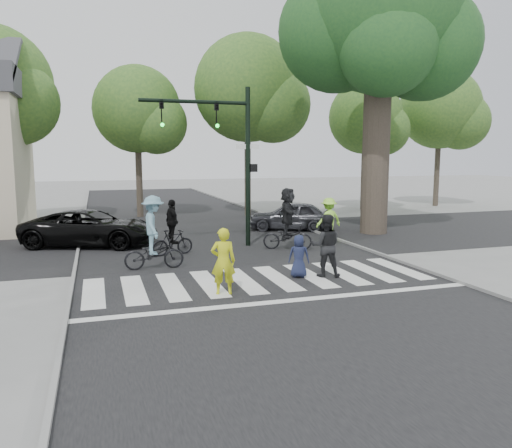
{
  "coord_description": "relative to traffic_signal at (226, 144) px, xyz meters",
  "views": [
    {
      "loc": [
        -4.32,
        -12.04,
        3.49
      ],
      "look_at": [
        0.5,
        3.0,
        1.3
      ],
      "focal_mm": 35.0,
      "sensor_mm": 36.0,
      "label": 1
    }
  ],
  "objects": [
    {
      "name": "bystander_hivis",
      "position": [
        4.36,
        0.17,
        -3.02
      ],
      "size": [
        1.22,
        0.83,
        1.76
      ],
      "primitive_type": "imported",
      "rotation": [
        0.0,
        0.0,
        3.3
      ],
      "color": "#ADFE48",
      "rests_on": "ground"
    },
    {
      "name": "bg_tree_4",
      "position": [
        11.88,
        9.93,
        1.73
      ],
      "size": [
        4.83,
        4.6,
        8.15
      ],
      "color": "brown",
      "rests_on": "ground"
    },
    {
      "name": "curb_left",
      "position": [
        -5.4,
        -1.2,
        -3.85
      ],
      "size": [
        0.1,
        70.0,
        0.1
      ],
      "primitive_type": "cube",
      "color": "gray",
      "rests_on": "ground"
    },
    {
      "name": "cyclist_mid",
      "position": [
        -2.21,
        -0.97,
        -3.09
      ],
      "size": [
        1.56,
        0.98,
        1.96
      ],
      "color": "black",
      "rests_on": "ground"
    },
    {
      "name": "eucalyptus",
      "position": [
        7.18,
        1.47,
        5.18
      ],
      "size": [
        8.3,
        7.2,
        13.0
      ],
      "color": "brown",
      "rests_on": "ground"
    },
    {
      "name": "bg_tree_2",
      "position": [
        -2.11,
        10.42,
        1.88
      ],
      "size": [
        5.04,
        4.8,
        8.4
      ],
      "color": "brown",
      "rests_on": "ground"
    },
    {
      "name": "ground",
      "position": [
        -0.35,
        -6.2,
        -3.9
      ],
      "size": [
        120.0,
        120.0,
        0.0
      ],
      "primitive_type": "plane",
      "color": "gray",
      "rests_on": "ground"
    },
    {
      "name": "bg_tree_3",
      "position": [
        3.95,
        9.07,
        3.04
      ],
      "size": [
        6.3,
        6.0,
        10.2
      ],
      "color": "brown",
      "rests_on": "ground"
    },
    {
      "name": "road_cross",
      "position": [
        -0.35,
        1.8,
        -3.89
      ],
      "size": [
        70.0,
        10.0,
        0.01
      ],
      "primitive_type": "cube",
      "color": "black",
      "rests_on": "ground"
    },
    {
      "name": "crosswalk",
      "position": [
        -0.35,
        -5.54,
        -3.89
      ],
      "size": [
        10.0,
        3.85,
        0.01
      ],
      "color": "silver",
      "rests_on": "ground"
    },
    {
      "name": "car_grey",
      "position": [
        3.95,
        3.31,
        -3.23
      ],
      "size": [
        4.22,
        2.98,
        1.33
      ],
      "primitive_type": "imported",
      "rotation": [
        0.0,
        0.0,
        -1.97
      ],
      "color": "#333439",
      "rests_on": "ground"
    },
    {
      "name": "bg_tree_5",
      "position": [
        17.92,
        10.5,
        2.46
      ],
      "size": [
        5.67,
        5.4,
        9.3
      ],
      "color": "brown",
      "rests_on": "ground"
    },
    {
      "name": "car_suv",
      "position": [
        -4.95,
        1.83,
        -3.2
      ],
      "size": [
        5.54,
        3.88,
        1.4
      ],
      "primitive_type": "imported",
      "rotation": [
        0.0,
        0.0,
        1.23
      ],
      "color": "black",
      "rests_on": "ground"
    },
    {
      "name": "traffic_signal",
      "position": [
        0.0,
        0.0,
        0.0
      ],
      "size": [
        4.45,
        0.29,
        6.0
      ],
      "color": "black",
      "rests_on": "ground"
    },
    {
      "name": "pedestrian_child",
      "position": [
        0.77,
        -5.28,
        -3.28
      ],
      "size": [
        0.71,
        0.6,
        1.24
      ],
      "primitive_type": "imported",
      "rotation": [
        0.0,
        0.0,
        2.74
      ],
      "color": "#1B223F",
      "rests_on": "ground"
    },
    {
      "name": "curb_right",
      "position": [
        4.7,
        -1.2,
        -3.85
      ],
      "size": [
        0.1,
        70.0,
        0.1
      ],
      "primitive_type": "cube",
      "color": "gray",
      "rests_on": "ground"
    },
    {
      "name": "road_stem",
      "position": [
        -0.35,
        -1.2,
        -3.9
      ],
      "size": [
        10.0,
        70.0,
        0.01
      ],
      "primitive_type": "cube",
      "color": "black",
      "rests_on": "ground"
    },
    {
      "name": "cyclist_right",
      "position": [
        2.01,
        -1.2,
        -2.88
      ],
      "size": [
        1.91,
        1.76,
        2.3
      ],
      "color": "black",
      "rests_on": "ground"
    },
    {
      "name": "cyclist_left",
      "position": [
        -3.07,
        -2.96,
        -2.91
      ],
      "size": [
        1.81,
        1.19,
        2.28
      ],
      "color": "black",
      "rests_on": "ground"
    },
    {
      "name": "pedestrian_adult",
      "position": [
        1.53,
        -5.43,
        -2.99
      ],
      "size": [
        1.07,
        0.95,
        1.82
      ],
      "primitive_type": "imported",
      "rotation": [
        0.0,
        0.0,
        2.79
      ],
      "color": "black",
      "rests_on": "ground"
    },
    {
      "name": "pedestrian_woman",
      "position": [
        -1.72,
        -6.33,
        -3.05
      ],
      "size": [
        0.7,
        0.54,
        1.7
      ],
      "primitive_type": "imported",
      "rotation": [
        0.0,
        0.0,
        2.91
      ],
      "color": "#CCD31A",
      "rests_on": "ground"
    }
  ]
}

